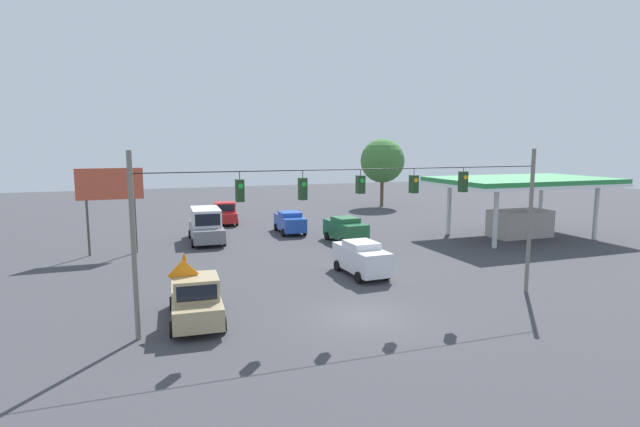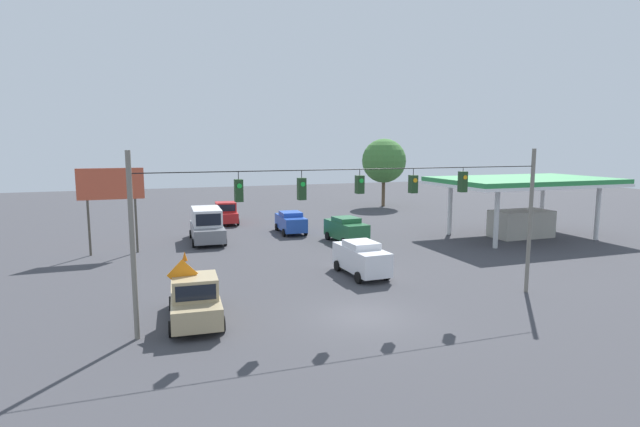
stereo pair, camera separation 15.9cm
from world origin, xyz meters
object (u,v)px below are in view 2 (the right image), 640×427
object	(u,v)px
traffic_cone_third	(185,266)
work_zone_sign	(183,279)
traffic_cone_nearest	(194,297)
sedan_white_crossing_near	(361,258)
gas_station	(523,194)
pickup_truck_tan_parked_shoulder	(195,299)
tree_horizon_left	(384,161)
traffic_cone_fourth	(185,256)
overhead_signal_span	(360,210)
traffic_cone_second	(190,281)
pickup_truck_red_withflow_deep	(225,213)
sedan_blue_oncoming_deep	(291,222)
box_truck_grey_withflow_far	(207,225)
sedan_green_oncoming_far	(346,229)
roadside_billboard	(111,190)

from	to	relation	value
traffic_cone_third	work_zone_sign	world-z (taller)	work_zone_sign
traffic_cone_nearest	sedan_white_crossing_near	bearing A→B (deg)	-167.85
traffic_cone_nearest	gas_station	distance (m)	28.58
pickup_truck_tan_parked_shoulder	tree_horizon_left	world-z (taller)	tree_horizon_left
traffic_cone_third	traffic_cone_fourth	world-z (taller)	same
traffic_cone_third	overhead_signal_span	bearing A→B (deg)	123.83
gas_station	work_zone_sign	distance (m)	30.07
traffic_cone_nearest	traffic_cone_second	size ratio (longest dim) A/B	1.00
pickup_truck_red_withflow_deep	traffic_cone_second	xyz separation A→B (m)	(5.10, 20.79, -0.66)
traffic_cone_nearest	traffic_cone_third	xyz separation A→B (m)	(-0.08, -6.45, 0.00)
sedan_blue_oncoming_deep	traffic_cone_second	world-z (taller)	sedan_blue_oncoming_deep
sedan_blue_oncoming_deep	traffic_cone_second	bearing A→B (deg)	55.19
sedan_white_crossing_near	work_zone_sign	bearing A→B (deg)	25.47
box_truck_grey_withflow_far	traffic_cone_fourth	distance (m)	6.71
overhead_signal_span	box_truck_grey_withflow_far	bearing A→B (deg)	-76.83
work_zone_sign	sedan_white_crossing_near	bearing A→B (deg)	-154.53
overhead_signal_span	work_zone_sign	distance (m)	8.14
traffic_cone_nearest	tree_horizon_left	xyz separation A→B (m)	(-25.49, -31.01, 5.24)
traffic_cone_nearest	work_zone_sign	world-z (taller)	work_zone_sign
overhead_signal_span	sedan_blue_oncoming_deep	distance (m)	21.18
pickup_truck_red_withflow_deep	traffic_cone_fourth	bearing A→B (deg)	71.45
sedan_white_crossing_near	traffic_cone_third	distance (m)	10.56
sedan_blue_oncoming_deep	tree_horizon_left	bearing A→B (deg)	-138.30
traffic_cone_second	work_zone_sign	world-z (taller)	work_zone_sign
sedan_blue_oncoming_deep	sedan_green_oncoming_far	size ratio (longest dim) A/B	1.01
sedan_white_crossing_near	pickup_truck_red_withflow_deep	world-z (taller)	pickup_truck_red_withflow_deep
box_truck_grey_withflow_far	traffic_cone_second	bearing A→B (deg)	79.15
overhead_signal_span	traffic_cone_nearest	xyz separation A→B (m)	(6.93, -3.78, -4.40)
pickup_truck_tan_parked_shoulder	traffic_cone_second	bearing A→B (deg)	-92.24
box_truck_grey_withflow_far	traffic_cone_nearest	world-z (taller)	box_truck_grey_withflow_far
sedan_white_crossing_near	box_truck_grey_withflow_far	size ratio (longest dim) A/B	0.72
traffic_cone_fourth	work_zone_sign	world-z (taller)	work_zone_sign
sedan_blue_oncoming_deep	tree_horizon_left	xyz separation A→B (m)	(-15.84, -14.12, 4.59)
sedan_white_crossing_near	traffic_cone_fourth	world-z (taller)	sedan_white_crossing_near
pickup_truck_tan_parked_shoulder	traffic_cone_second	distance (m)	5.63
pickup_truck_red_withflow_deep	sedan_green_oncoming_far	size ratio (longest dim) A/B	1.13
overhead_signal_span	sedan_white_crossing_near	xyz separation A→B (m)	(-2.73, -5.86, -3.66)
overhead_signal_span	pickup_truck_tan_parked_shoulder	bearing A→B (deg)	-10.01
overhead_signal_span	traffic_cone_fourth	distance (m)	15.28
traffic_cone_nearest	tree_horizon_left	bearing A→B (deg)	-129.43
box_truck_grey_withflow_far	sedan_green_oncoming_far	size ratio (longest dim) A/B	1.37
sedan_blue_oncoming_deep	gas_station	bearing A→B (deg)	155.06
pickup_truck_red_withflow_deep	roadside_billboard	size ratio (longest dim) A/B	0.86
roadside_billboard	sedan_green_oncoming_far	bearing A→B (deg)	175.10
traffic_cone_third	pickup_truck_red_withflow_deep	bearing A→B (deg)	-106.22
sedan_blue_oncoming_deep	traffic_cone_nearest	distance (m)	19.46
traffic_cone_second	tree_horizon_left	xyz separation A→B (m)	(-25.46, -27.94, 5.24)
sedan_green_oncoming_far	traffic_cone_nearest	distance (m)	17.09
sedan_blue_oncoming_deep	sedan_green_oncoming_far	distance (m)	6.11
traffic_cone_fourth	work_zone_sign	distance (m)	12.23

